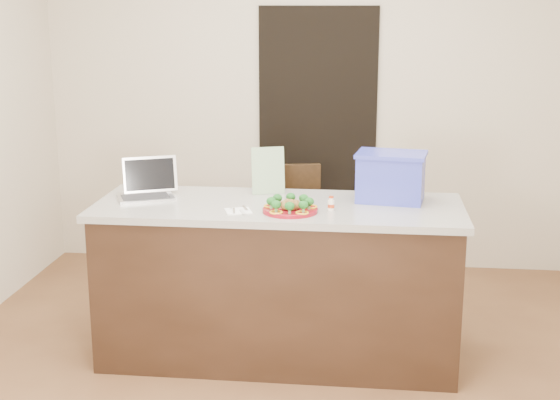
# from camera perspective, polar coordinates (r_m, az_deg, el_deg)

# --- Properties ---
(ground) EXTENTS (4.00, 4.00, 0.00)m
(ground) POSITION_cam_1_polar(r_m,az_deg,el_deg) (4.45, -0.50, -12.66)
(ground) COLOR brown
(ground) RESTS_ON ground
(room_shell) EXTENTS (4.00, 4.00, 4.00)m
(room_shell) POSITION_cam_1_polar(r_m,az_deg,el_deg) (3.99, -0.55, 8.58)
(room_shell) COLOR white
(room_shell) RESTS_ON ground
(doorway) EXTENTS (0.90, 0.02, 2.00)m
(doorway) POSITION_cam_1_polar(r_m,az_deg,el_deg) (6.02, 2.75, 4.47)
(doorway) COLOR black
(doorway) RESTS_ON ground
(island) EXTENTS (2.06, 0.76, 0.92)m
(island) POSITION_cam_1_polar(r_m,az_deg,el_deg) (4.50, -0.12, -5.96)
(island) COLOR black
(island) RESTS_ON ground
(plate) EXTENTS (0.30, 0.30, 0.02)m
(plate) POSITION_cam_1_polar(r_m,az_deg,el_deg) (4.19, 0.75, -0.72)
(plate) COLOR maroon
(plate) RESTS_ON island
(meatballs) EXTENTS (0.12, 0.12, 0.04)m
(meatballs) POSITION_cam_1_polar(r_m,az_deg,el_deg) (4.19, 0.80, -0.35)
(meatballs) COLOR brown
(meatballs) RESTS_ON plate
(broccoli) EXTENTS (0.26, 0.26, 0.04)m
(broccoli) POSITION_cam_1_polar(r_m,az_deg,el_deg) (4.18, 0.75, -0.10)
(broccoli) COLOR #124616
(broccoli) RESTS_ON plate
(pepper_rings) EXTENTS (0.29, 0.29, 0.01)m
(pepper_rings) POSITION_cam_1_polar(r_m,az_deg,el_deg) (4.19, 0.75, -0.59)
(pepper_rings) COLOR gold
(pepper_rings) RESTS_ON plate
(napkin) EXTENTS (0.17, 0.17, 0.01)m
(napkin) POSITION_cam_1_polar(r_m,az_deg,el_deg) (4.21, -3.08, -0.80)
(napkin) COLOR white
(napkin) RESTS_ON island
(fork) EXTENTS (0.03, 0.13, 0.00)m
(fork) POSITION_cam_1_polar(r_m,az_deg,el_deg) (4.22, -3.33, -0.70)
(fork) COLOR #BAB9BE
(fork) RESTS_ON napkin
(knife) EXTENTS (0.05, 0.17, 0.01)m
(knife) POSITION_cam_1_polar(r_m,az_deg,el_deg) (4.19, -2.71, -0.78)
(knife) COLOR silver
(knife) RESTS_ON napkin
(yogurt_bottle) EXTENTS (0.04, 0.04, 0.08)m
(yogurt_bottle) POSITION_cam_1_polar(r_m,az_deg,el_deg) (4.23, 3.76, -0.33)
(yogurt_bottle) COLOR white
(yogurt_bottle) RESTS_ON island
(laptop) EXTENTS (0.38, 0.36, 0.22)m
(laptop) POSITION_cam_1_polar(r_m,az_deg,el_deg) (4.59, -9.65, 1.00)
(laptop) COLOR silver
(laptop) RESTS_ON island
(leaflet) EXTENTS (0.20, 0.10, 0.28)m
(leaflet) POSITION_cam_1_polar(r_m,az_deg,el_deg) (4.57, -0.88, 2.16)
(leaflet) COLOR silver
(leaflet) RESTS_ON island
(blue_box) EXTENTS (0.42, 0.33, 0.28)m
(blue_box) POSITION_cam_1_polar(r_m,az_deg,el_deg) (4.45, 8.11, 1.71)
(blue_box) COLOR #3138B1
(blue_box) RESTS_ON island
(chair) EXTENTS (0.51, 0.52, 0.99)m
(chair) POSITION_cam_1_polar(r_m,az_deg,el_deg) (5.09, 0.38, -2.36)
(chair) COLOR black
(chair) RESTS_ON ground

